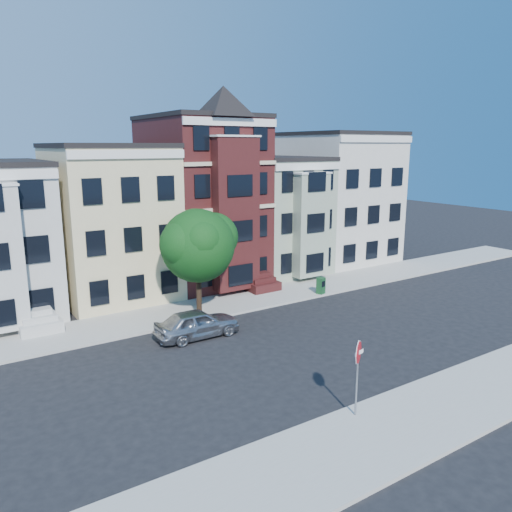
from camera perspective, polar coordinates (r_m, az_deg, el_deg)
ground at (r=27.39m, az=8.23°, el=-9.36°), size 120.00×120.00×0.00m
far_sidewalk at (r=33.40m, az=-0.88°, el=-5.04°), size 60.00×4.00×0.15m
near_sidewalk at (r=22.58m, az=22.22°, el=-14.96°), size 60.00×4.00×0.15m
house_yellow at (r=35.26m, az=-16.39°, el=3.61°), size 7.00×9.00×10.00m
house_brown at (r=37.73m, az=-6.23°, el=6.13°), size 7.00×9.00×12.00m
house_green at (r=41.25m, az=1.90°, el=4.63°), size 6.00×9.00×9.00m
house_cream at (r=45.49m, az=9.19°, el=6.49°), size 8.00×9.00×11.00m
street_tree at (r=29.38m, az=-6.66°, el=0.61°), size 7.13×7.13×7.96m
parked_car at (r=27.25m, az=-6.74°, el=-7.66°), size 4.64×1.91×1.57m
newspaper_box at (r=34.68m, az=7.42°, el=-3.37°), size 0.62×0.58×1.13m
stop_sign at (r=19.43m, az=11.48°, el=-13.02°), size 0.94×0.33×3.39m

